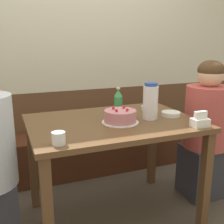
% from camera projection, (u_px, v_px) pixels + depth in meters
% --- Properties ---
extents(ground_plane, '(12.00, 12.00, 0.00)m').
position_uv_depth(ground_plane, '(113.00, 216.00, 2.19)').
color(ground_plane, '#4C4238').
extents(back_wall, '(4.80, 0.04, 2.50)m').
position_uv_depth(back_wall, '(74.00, 48.00, 2.82)').
color(back_wall, brown).
rests_on(back_wall, ground_plane).
extents(bench_seat, '(2.14, 0.38, 0.43)m').
position_uv_depth(bench_seat, '(83.00, 152.00, 2.88)').
color(bench_seat, '#472314').
rests_on(bench_seat, ground_plane).
extents(dining_table, '(1.18, 0.84, 0.78)m').
position_uv_depth(dining_table, '(113.00, 135.00, 2.02)').
color(dining_table, brown).
rests_on(dining_table, ground_plane).
extents(birthday_cake, '(0.26, 0.26, 0.11)m').
position_uv_depth(birthday_cake, '(120.00, 117.00, 1.93)').
color(birthday_cake, white).
rests_on(birthday_cake, dining_table).
extents(water_pitcher, '(0.11, 0.11, 0.26)m').
position_uv_depth(water_pitcher, '(150.00, 101.00, 2.00)').
color(water_pitcher, white).
rests_on(water_pitcher, dining_table).
extents(soju_bottle, '(0.06, 0.06, 0.21)m').
position_uv_depth(soju_bottle, '(118.00, 102.00, 2.11)').
color(soju_bottle, '#388E4C').
rests_on(soju_bottle, dining_table).
extents(napkin_holder, '(0.11, 0.08, 0.11)m').
position_uv_depth(napkin_holder, '(200.00, 121.00, 1.84)').
color(napkin_holder, white).
rests_on(napkin_holder, dining_table).
extents(bowl_soup_white, '(0.14, 0.14, 0.03)m').
position_uv_depth(bowl_soup_white, '(171.00, 114.00, 2.11)').
color(bowl_soup_white, white).
rests_on(bowl_soup_white, dining_table).
extents(bowl_rice_small, '(0.11, 0.11, 0.03)m').
position_uv_depth(bowl_rice_small, '(148.00, 108.00, 2.29)').
color(bowl_rice_small, white).
rests_on(bowl_rice_small, dining_table).
extents(glass_water_tall, '(0.08, 0.08, 0.07)m').
position_uv_depth(glass_water_tall, '(59.00, 138.00, 1.53)').
color(glass_water_tall, silver).
rests_on(glass_water_tall, dining_table).
extents(person_pale_blue_shirt, '(0.37, 0.37, 1.18)m').
position_uv_depth(person_pale_blue_shirt, '(206.00, 131.00, 2.37)').
color(person_pale_blue_shirt, '#33333D').
rests_on(person_pale_blue_shirt, ground_plane).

